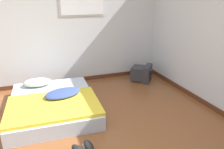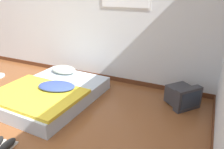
# 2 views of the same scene
# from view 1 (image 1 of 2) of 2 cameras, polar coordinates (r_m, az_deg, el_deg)

# --- Properties ---
(wall_back) EXTENTS (7.38, 0.08, 2.60)m
(wall_back) POSITION_cam_1_polar(r_m,az_deg,el_deg) (4.80, -16.32, 12.14)
(wall_back) COLOR silver
(wall_back) RESTS_ON ground_plane
(mattress_bed) EXTENTS (1.47, 1.81, 0.37)m
(mattress_bed) POSITION_cam_1_polar(r_m,az_deg,el_deg) (3.90, -15.15, -7.18)
(mattress_bed) COLOR silver
(mattress_bed) RESTS_ON ground_plane
(crt_tv) EXTENTS (0.60, 0.60, 0.37)m
(crt_tv) POSITION_cam_1_polar(r_m,az_deg,el_deg) (5.12, 7.87, 0.35)
(crt_tv) COLOR #333338
(crt_tv) RESTS_ON ground_plane
(sneaker_pair) EXTENTS (0.31, 0.31, 0.10)m
(sneaker_pair) POSITION_cam_1_polar(r_m,az_deg,el_deg) (2.94, -7.46, -18.68)
(sneaker_pair) COLOR silver
(sneaker_pair) RESTS_ON ground_plane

